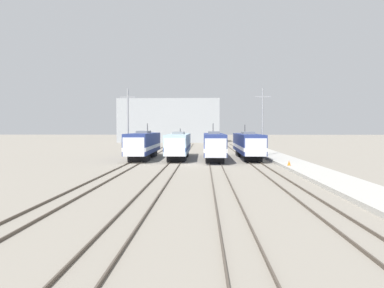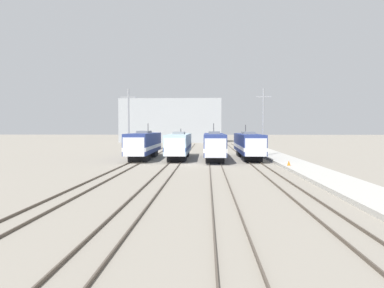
{
  "view_description": "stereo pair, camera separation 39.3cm",
  "coord_description": "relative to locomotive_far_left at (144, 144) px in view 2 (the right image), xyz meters",
  "views": [
    {
      "loc": [
        1.16,
        -46.03,
        4.59
      ],
      "look_at": [
        -0.36,
        1.65,
        2.51
      ],
      "focal_mm": 35.0,
      "sensor_mm": 36.0,
      "label": 1
    },
    {
      "loc": [
        1.55,
        -46.02,
        4.59
      ],
      "look_at": [
        -0.36,
        1.65,
        2.51
      ],
      "focal_mm": 35.0,
      "sensor_mm": 36.0,
      "label": 2
    }
  ],
  "objects": [
    {
      "name": "ground_plane",
      "position": [
        7.72,
        -8.35,
        -2.13
      ],
      "size": [
        400.0,
        400.0,
        0.0
      ],
      "primitive_type": "plane",
      "color": "gray"
    },
    {
      "name": "rail_pair_far_left",
      "position": [
        0.0,
        -8.35,
        -2.06
      ],
      "size": [
        1.51,
        120.0,
        0.15
      ],
      "color": "#4C4238",
      "rests_on": "ground_plane"
    },
    {
      "name": "rail_pair_center_left",
      "position": [
        5.15,
        -8.35,
        -2.06
      ],
      "size": [
        1.51,
        120.0,
        0.15
      ],
      "color": "#4C4238",
      "rests_on": "ground_plane"
    },
    {
      "name": "rail_pair_center_right",
      "position": [
        10.3,
        -8.35,
        -2.06
      ],
      "size": [
        1.51,
        120.0,
        0.15
      ],
      "color": "#4C4238",
      "rests_on": "ground_plane"
    },
    {
      "name": "rail_pair_far_right",
      "position": [
        15.45,
        -8.35,
        -2.06
      ],
      "size": [
        1.51,
        120.0,
        0.15
      ],
      "color": "#4C4238",
      "rests_on": "ground_plane"
    },
    {
      "name": "locomotive_far_left",
      "position": [
        0.0,
        0.0,
        0.0
      ],
      "size": [
        3.04,
        16.3,
        5.28
      ],
      "color": "black",
      "rests_on": "ground_plane"
    },
    {
      "name": "locomotive_center_left",
      "position": [
        5.15,
        0.36,
        -0.07
      ],
      "size": [
        2.97,
        16.21,
        4.46
      ],
      "color": "#232326",
      "rests_on": "ground_plane"
    },
    {
      "name": "locomotive_center_right",
      "position": [
        10.3,
        -0.93,
        -0.03
      ],
      "size": [
        2.9,
        17.81,
        5.25
      ],
      "color": "black",
      "rests_on": "ground_plane"
    },
    {
      "name": "locomotive_far_right",
      "position": [
        15.45,
        1.38,
        -0.06
      ],
      "size": [
        3.02,
        17.85,
        5.07
      ],
      "color": "black",
      "rests_on": "ground_plane"
    },
    {
      "name": "catenary_tower_left",
      "position": [
        -2.63,
        1.96,
        3.41
      ],
      "size": [
        2.33,
        0.26,
        10.47
      ],
      "color": "gray",
      "rests_on": "ground_plane"
    },
    {
      "name": "catenary_tower_right",
      "position": [
        17.67,
        1.96,
        3.41
      ],
      "size": [
        2.33,
        0.26,
        10.47
      ],
      "color": "gray",
      "rests_on": "ground_plane"
    },
    {
      "name": "platform",
      "position": [
        19.89,
        -8.35,
        -1.96
      ],
      "size": [
        4.0,
        120.0,
        0.35
      ],
      "color": "#B7B5AD",
      "rests_on": "ground_plane"
    },
    {
      "name": "traffic_cone",
      "position": [
        18.45,
        -12.23,
        -1.5
      ],
      "size": [
        0.39,
        0.39,
        0.57
      ],
      "color": "orange",
      "rests_on": "platform"
    },
    {
      "name": "depot_building",
      "position": [
        -2.2,
        66.88,
        4.69
      ],
      "size": [
        31.67,
        13.96,
        13.66
      ],
      "color": "#9EA3A8",
      "rests_on": "ground_plane"
    }
  ]
}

